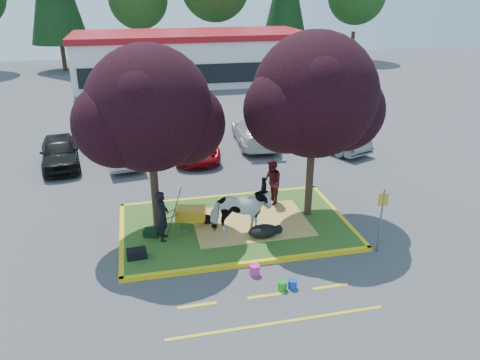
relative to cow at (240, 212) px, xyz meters
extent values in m
plane|color=#424244|center=(-0.02, 0.79, -1.04)|extent=(90.00, 90.00, 0.00)
cube|color=#2D561A|center=(-0.02, 0.79, -0.97)|extent=(8.00, 5.00, 0.15)
cube|color=yellow|center=(-0.02, -1.79, -0.97)|extent=(8.30, 0.16, 0.15)
cube|color=yellow|center=(-0.02, 3.37, -0.97)|extent=(8.30, 0.16, 0.15)
cube|color=yellow|center=(-4.10, 0.79, -0.97)|extent=(0.16, 5.30, 0.15)
cube|color=yellow|center=(4.06, 0.79, -0.97)|extent=(0.16, 5.30, 0.15)
cube|color=#E3B75D|center=(0.58, 0.79, -0.89)|extent=(4.20, 3.00, 0.01)
cylinder|color=black|center=(-2.82, 1.19, 0.87)|extent=(0.28, 0.28, 3.53)
sphere|color=black|center=(-2.82, 1.19, 3.52)|extent=(4.20, 4.20, 4.20)
sphere|color=black|center=(-1.66, 1.39, 2.89)|extent=(2.86, 2.86, 2.86)
sphere|color=black|center=(-3.87, 0.89, 3.14)|extent=(2.86, 2.86, 2.86)
cylinder|color=black|center=(2.88, 0.99, 0.95)|extent=(0.28, 0.28, 3.70)
sphere|color=black|center=(2.88, 0.99, 3.73)|extent=(4.40, 4.40, 4.40)
sphere|color=black|center=(4.09, 1.19, 3.07)|extent=(2.99, 2.99, 2.99)
sphere|color=black|center=(1.78, 0.69, 3.33)|extent=(2.99, 2.99, 2.99)
cube|color=yellow|center=(-2.02, -3.41, -1.04)|extent=(1.10, 0.12, 0.01)
cube|color=yellow|center=(-0.02, -3.41, -1.04)|extent=(1.10, 0.12, 0.01)
cube|color=yellow|center=(1.98, -3.41, -1.04)|extent=(1.10, 0.12, 0.01)
cube|color=yellow|center=(-0.02, -4.61, -1.04)|extent=(6.00, 0.10, 0.01)
cube|color=silver|center=(1.98, 28.79, 0.96)|extent=(20.00, 8.00, 4.00)
cube|color=maroon|center=(1.98, 28.79, 3.11)|extent=(20.40, 8.40, 0.50)
cube|color=black|center=(1.98, 24.74, 0.36)|extent=(19.00, 0.10, 1.60)
cylinder|color=black|center=(-10.02, 37.79, 0.92)|extent=(0.44, 0.44, 3.92)
cylinder|color=black|center=(-2.02, 39.29, 0.50)|extent=(0.44, 0.44, 3.08)
cylinder|color=black|center=(5.98, 38.29, 0.78)|extent=(0.44, 0.44, 3.64)
cylinder|color=black|center=(13.98, 38.79, 0.71)|extent=(0.44, 0.44, 3.50)
cylinder|color=black|center=(21.98, 37.79, 0.57)|extent=(0.44, 0.44, 3.22)
imported|color=silver|center=(0.00, 0.00, 0.00)|extent=(2.26, 1.35, 1.79)
ellipsoid|color=black|center=(0.74, -0.38, -0.66)|extent=(1.23, 1.00, 0.47)
imported|color=black|center=(-2.66, 0.27, 0.00)|extent=(0.54, 0.72, 1.80)
imported|color=#4B151E|center=(1.78, 2.20, 0.03)|extent=(0.75, 0.94, 1.84)
imported|color=black|center=(1.48, 2.27, -0.32)|extent=(0.40, 0.71, 1.14)
cylinder|color=black|center=(-1.03, 1.01, -0.70)|extent=(0.39, 0.16, 0.38)
cylinder|color=slate|center=(-1.98, 0.78, -0.76)|extent=(0.04, 0.04, 0.27)
cylinder|color=slate|center=(-1.98, 1.24, -0.76)|extent=(0.04, 0.04, 0.27)
cube|color=orange|center=(-1.61, 1.01, -0.39)|extent=(1.18, 0.87, 0.42)
cylinder|color=slate|center=(-2.41, 0.78, -0.37)|extent=(0.68, 0.20, 0.35)
cylinder|color=slate|center=(-2.41, 1.24, -0.37)|extent=(0.68, 0.20, 0.35)
cube|color=black|center=(-3.60, -0.77, -0.73)|extent=(0.64, 0.38, 0.32)
cube|color=black|center=(-3.08, 0.56, -0.76)|extent=(0.58, 0.46, 0.27)
cylinder|color=slate|center=(4.28, -1.91, 0.11)|extent=(0.06, 0.06, 2.30)
cube|color=gold|center=(4.28, -1.91, 0.89)|extent=(0.32, 0.08, 0.41)
cylinder|color=#189D21|center=(0.53, -3.24, -0.90)|extent=(0.28, 0.28, 0.28)
cylinder|color=#D62F99|center=(-0.07, -2.32, -0.87)|extent=(0.39, 0.39, 0.34)
cylinder|color=#1740BA|center=(0.85, -3.23, -0.90)|extent=(0.31, 0.31, 0.28)
imported|color=black|center=(-7.05, 8.87, -0.31)|extent=(2.33, 4.54, 1.48)
imported|color=#A6A9AE|center=(-4.11, 8.85, -0.27)|extent=(2.23, 4.86, 1.54)
imported|color=maroon|center=(-0.37, 8.80, -0.38)|extent=(2.53, 4.94, 1.33)
imported|color=silver|center=(3.14, 10.12, -0.29)|extent=(2.50, 5.36, 1.52)
imported|color=#595B60|center=(6.96, 8.44, -0.28)|extent=(3.27, 4.93, 1.54)
camera|label=1|loc=(-3.22, -14.13, 7.30)|focal=35.00mm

